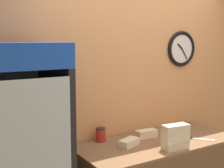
% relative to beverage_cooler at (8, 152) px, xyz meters
% --- Properties ---
extents(wall_back, '(5.20, 0.10, 2.70)m').
position_rel_beverage_cooler_xyz_m(wall_back, '(1.47, 0.36, 0.33)').
color(wall_back, tan).
rests_on(wall_back, ground_plane).
extents(beverage_cooler, '(0.79, 0.72, 1.86)m').
position_rel_beverage_cooler_xyz_m(beverage_cooler, '(0.00, 0.00, 0.00)').
color(beverage_cooler, black).
rests_on(beverage_cooler, ground_plane).
extents(sandwich_stack_bottom, '(0.26, 0.13, 0.08)m').
position_rel_beverage_cooler_xyz_m(sandwich_stack_bottom, '(1.44, -0.32, -0.11)').
color(sandwich_stack_bottom, beige).
rests_on(sandwich_stack_bottom, prep_counter).
extents(sandwich_stack_middle, '(0.26, 0.15, 0.08)m').
position_rel_beverage_cooler_xyz_m(sandwich_stack_middle, '(1.44, -0.32, -0.04)').
color(sandwich_stack_middle, beige).
rests_on(sandwich_stack_middle, sandwich_stack_bottom).
extents(sandwich_stack_top, '(0.26, 0.14, 0.08)m').
position_rel_beverage_cooler_xyz_m(sandwich_stack_top, '(1.44, -0.32, 0.04)').
color(sandwich_stack_top, beige).
rests_on(sandwich_stack_top, sandwich_stack_middle).
extents(sandwich_flat_left, '(0.24, 0.17, 0.07)m').
position_rel_beverage_cooler_xyz_m(sandwich_flat_left, '(1.12, -0.02, -0.12)').
color(sandwich_flat_left, beige).
rests_on(sandwich_flat_left, prep_counter).
extents(sandwich_flat_right, '(0.23, 0.11, 0.08)m').
position_rel_beverage_cooler_xyz_m(sandwich_flat_right, '(1.43, 0.10, -0.11)').
color(sandwich_flat_right, beige).
rests_on(sandwich_flat_right, prep_counter).
extents(chefs_knife, '(0.25, 0.29, 0.02)m').
position_rel_beverage_cooler_xyz_m(chefs_knife, '(1.81, -0.18, -0.15)').
color(chefs_knife, silver).
rests_on(chefs_knife, prep_counter).
extents(condiment_jar, '(0.10, 0.10, 0.14)m').
position_rel_beverage_cooler_xyz_m(condiment_jar, '(0.96, 0.24, -0.08)').
color(condiment_jar, '#B72D23').
rests_on(condiment_jar, prep_counter).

